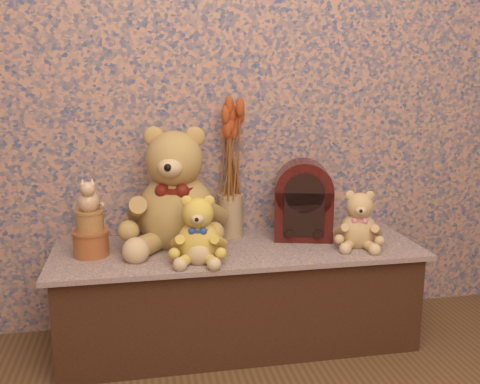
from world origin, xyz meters
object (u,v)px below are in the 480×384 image
(biscuit_tin_lower, at_px, (91,244))
(cat_figurine, at_px, (88,194))
(ceramic_vase, at_px, (230,215))
(cathedral_radio, at_px, (303,199))
(teddy_medium, at_px, (198,226))
(teddy_large, at_px, (176,182))
(teddy_small, at_px, (359,216))

(biscuit_tin_lower, distance_m, cat_figurine, 0.20)
(ceramic_vase, distance_m, cat_figurine, 0.62)
(cathedral_radio, bearing_deg, cat_figurine, -160.47)
(teddy_medium, bearing_deg, cathedral_radio, 33.55)
(teddy_medium, xyz_separation_m, cat_figurine, (-0.40, 0.13, 0.11))
(teddy_large, bearing_deg, ceramic_vase, 34.69)
(cathedral_radio, distance_m, cat_figurine, 0.88)
(teddy_large, height_order, teddy_small, teddy_large)
(cathedral_radio, relative_size, cat_figurine, 2.51)
(teddy_medium, height_order, cathedral_radio, cathedral_radio)
(ceramic_vase, bearing_deg, teddy_small, -26.66)
(teddy_medium, relative_size, biscuit_tin_lower, 2.01)
(teddy_small, bearing_deg, teddy_medium, -158.21)
(cathedral_radio, relative_size, biscuit_tin_lower, 2.51)
(teddy_large, relative_size, ceramic_vase, 2.85)
(teddy_medium, distance_m, cat_figurine, 0.44)
(cathedral_radio, xyz_separation_m, ceramic_vase, (-0.30, 0.08, -0.08))
(teddy_medium, bearing_deg, teddy_small, 14.02)
(teddy_medium, relative_size, teddy_small, 1.08)
(teddy_medium, distance_m, ceramic_vase, 0.34)
(teddy_small, height_order, ceramic_vase, teddy_small)
(biscuit_tin_lower, bearing_deg, cathedral_radio, 5.18)
(teddy_small, xyz_separation_m, cat_figurine, (-1.06, 0.08, 0.12))
(teddy_large, distance_m, biscuit_tin_lower, 0.41)
(teddy_small, bearing_deg, biscuit_tin_lower, -166.63)
(teddy_medium, height_order, biscuit_tin_lower, teddy_medium)
(teddy_small, xyz_separation_m, ceramic_vase, (-0.49, 0.24, -0.03))
(teddy_small, bearing_deg, teddy_large, -174.61)
(teddy_small, bearing_deg, ceramic_vase, 171.03)
(teddy_medium, distance_m, teddy_small, 0.66)
(cathedral_radio, xyz_separation_m, cat_figurine, (-0.88, -0.08, 0.08))
(teddy_medium, bearing_deg, teddy_large, 117.46)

